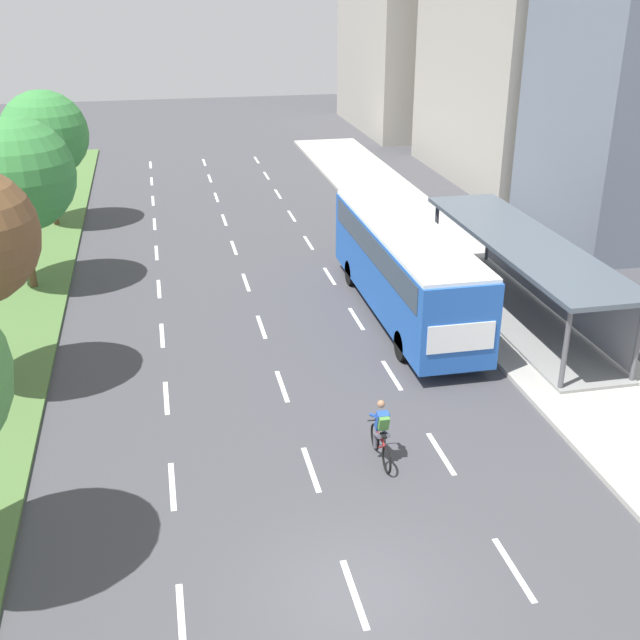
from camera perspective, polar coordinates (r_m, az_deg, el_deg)
name	(u,v)px	position (r m, az deg, el deg)	size (l,w,h in m)	color
ground_plane	(355,595)	(17.17, 2.50, -19.09)	(140.00, 140.00, 0.00)	#424247
median_strip	(39,280)	(34.55, -19.53, 2.73)	(2.60, 52.00, 0.12)	#4C7038
sidewalk_right	(445,251)	(36.41, 8.94, 4.91)	(4.50, 52.00, 0.15)	#ADAAA3
lane_divider_left	(159,289)	(32.45, -11.48, 2.21)	(0.14, 47.25, 0.01)	white
lane_divider_center	(246,282)	(32.61, -5.33, 2.71)	(0.14, 47.25, 0.01)	white
lane_divider_right	(330,276)	(33.15, 0.69, 3.17)	(0.14, 47.25, 0.01)	white
bus_shelter	(528,269)	(29.45, 14.71, 3.53)	(2.90, 12.16, 2.86)	gray
bus	(405,262)	(28.75, 6.10, 4.13)	(2.54, 11.29, 3.37)	#2356B2
cyclist	(381,434)	(20.63, 4.41, -8.14)	(0.46, 1.82, 1.71)	black
median_tree_third	(17,175)	(32.49, -20.90, 9.68)	(4.36, 4.36, 6.67)	brown
median_tree_fourth	(44,135)	(40.88, -19.16, 12.45)	(4.14, 4.14, 6.49)	brown
building_mid_right	(559,1)	(50.66, 16.80, 21.05)	(12.00, 14.60, 20.14)	#A39E93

